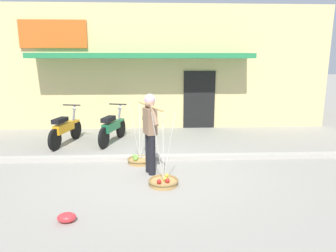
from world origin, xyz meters
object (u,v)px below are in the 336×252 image
fruit_basket_right_side (140,160)px  motorcycle_nearest_shop (65,129)px  fruit_basket_left_side (164,181)px  motorcycle_second_in_row (112,128)px  plastic_litter_bag (67,218)px  fruit_vendor (150,129)px

fruit_basket_right_side → motorcycle_nearest_shop: 2.80m
fruit_basket_left_side → motorcycle_nearest_shop: fruit_basket_left_side is taller
motorcycle_second_in_row → plastic_litter_bag: 4.47m
fruit_basket_left_side → fruit_basket_right_side: size_ratio=1.00×
motorcycle_nearest_shop → plastic_litter_bag: size_ratio=6.42×
plastic_litter_bag → motorcycle_second_in_row: bearing=88.6°
motorcycle_nearest_shop → motorcycle_second_in_row: 1.32m
motorcycle_nearest_shop → motorcycle_second_in_row: size_ratio=1.01×
fruit_vendor → motorcycle_second_in_row: fruit_vendor is taller
fruit_basket_left_side → motorcycle_second_in_row: fruit_basket_left_side is taller
motorcycle_nearest_shop → plastic_litter_bag: motorcycle_nearest_shop is taller
fruit_basket_left_side → motorcycle_second_in_row: (-1.38, 3.16, 0.37)m
fruit_basket_left_side → motorcycle_nearest_shop: (-2.69, 3.04, 0.37)m
motorcycle_second_in_row → plastic_litter_bag: size_ratio=6.33×
fruit_basket_left_side → fruit_basket_right_side: (-0.52, 1.32, -0.00)m
fruit_basket_right_side → motorcycle_nearest_shop: fruit_basket_right_side is taller
fruit_basket_right_side → plastic_litter_bag: size_ratio=5.18×
fruit_basket_left_side → motorcycle_second_in_row: size_ratio=0.82×
motorcycle_second_in_row → fruit_basket_left_side: bearing=-66.4°
motorcycle_nearest_shop → motorcycle_second_in_row: bearing=5.1°
fruit_vendor → motorcycle_nearest_shop: 3.44m
fruit_basket_right_side → motorcycle_second_in_row: bearing=115.3°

